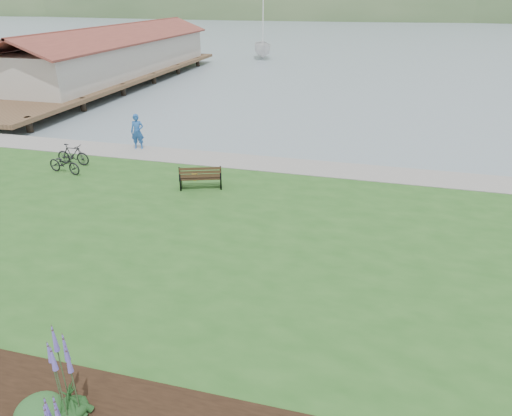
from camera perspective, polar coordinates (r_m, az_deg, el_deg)
The scene contains 13 objects.
ground at distance 17.23m, azimuth -4.16°, elevation -3.30°, with size 600.00×600.00×0.00m, color slate.
lawn at distance 15.51m, azimuth -6.52°, elevation -6.08°, with size 34.00×20.00×0.40m, color #24531D.
shoreline_path at distance 23.12m, azimuth 1.22°, elevation 5.58°, with size 34.00×2.20×0.03m, color gray.
far_hillside at distance 185.06m, azimuth 20.71°, elevation 21.38°, with size 580.00×80.00×38.00m, color #3A5731, non-canonical shape.
pier_pavilion at distance 49.02m, azimuth -17.03°, elevation 17.80°, with size 8.00×36.00×5.40m.
park_bench at distance 20.05m, azimuth -6.94°, elevation 3.87°, with size 1.95×1.29×1.12m.
person at distance 25.91m, azimuth -14.66°, elevation 9.56°, with size 0.83×0.57×2.27m, color #21539B.
bicycle_a at distance 23.59m, azimuth -22.86°, elevation 5.16°, with size 1.85×0.64×0.97m, color black.
bicycle_b at distance 24.60m, azimuth -21.93°, elevation 6.23°, with size 1.76×0.51×1.06m, color black.
sailboat at distance 65.54m, azimuth 0.85°, elevation 18.17°, with size 9.77×9.94×25.75m, color silver.
pannier at distance 21.25m, azimuth -7.66°, elevation 3.93°, with size 0.18×0.29×0.31m, color gold.
echium_5 at distance 10.20m, azimuth -22.75°, elevation -18.79°, with size 0.62×0.62×2.37m.
shrub_0 at distance 10.89m, azimuth -25.51°, elevation -21.93°, with size 0.94×0.94×0.47m, color #1E4C21.
Camera 1 is at (5.01, -14.27, 8.26)m, focal length 32.00 mm.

